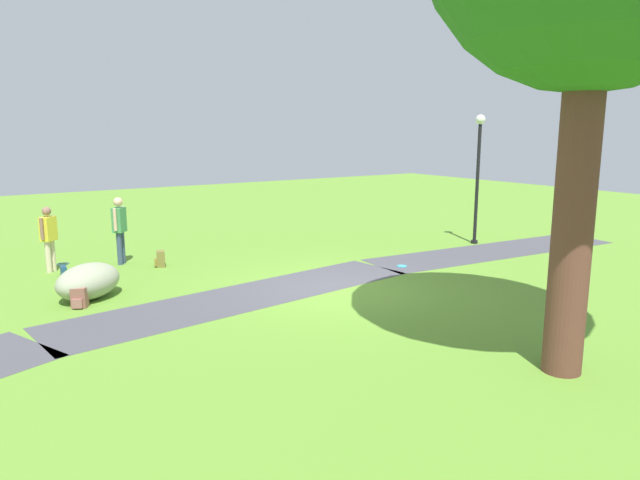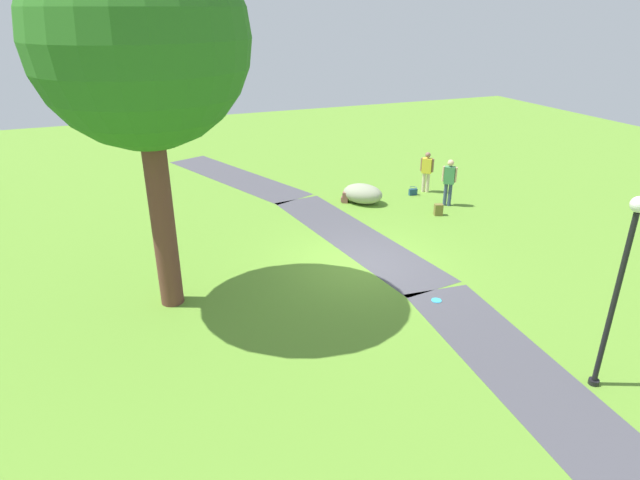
% 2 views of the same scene
% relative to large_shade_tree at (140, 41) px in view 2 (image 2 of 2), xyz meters
% --- Properties ---
extents(ground_plane, '(48.00, 48.00, 0.00)m').
position_rel_large_shade_tree_xyz_m(ground_plane, '(0.15, -5.20, -6.03)').
color(ground_plane, '#5F902E').
extents(footpath_segment_near, '(8.12, 2.42, 0.01)m').
position_rel_large_shade_tree_xyz_m(footpath_segment_near, '(-5.86, -6.04, -6.03)').
color(footpath_segment_near, '#47464D').
rests_on(footpath_segment_near, ground).
extents(footpath_segment_mid, '(8.16, 2.79, 0.01)m').
position_rel_large_shade_tree_xyz_m(footpath_segment_mid, '(2.10, -5.85, -6.03)').
color(footpath_segment_mid, '#47464D').
rests_on(footpath_segment_mid, ground).
extents(footpath_segment_far, '(8.10, 4.60, 0.01)m').
position_rel_large_shade_tree_xyz_m(footpath_segment_far, '(9.79, -3.88, -6.03)').
color(footpath_segment_far, '#47464D').
rests_on(footpath_segment_far, ground).
extents(large_shade_tree, '(4.50, 4.50, 8.34)m').
position_rel_large_shade_tree_xyz_m(large_shade_tree, '(0.00, 0.00, 0.00)').
color(large_shade_tree, brown).
rests_on(large_shade_tree, ground).
extents(lamp_post, '(0.28, 0.28, 3.81)m').
position_rel_large_shade_tree_xyz_m(lamp_post, '(-6.19, -7.12, -3.70)').
color(lamp_post, black).
rests_on(lamp_post, ground).
extents(lawn_boulder, '(1.80, 1.73, 0.72)m').
position_rel_large_shade_tree_xyz_m(lawn_boulder, '(4.80, -7.51, -5.68)').
color(lawn_boulder, '#979C7F').
rests_on(lawn_boulder, ground).
extents(woman_with_handbag, '(0.43, 0.42, 1.58)m').
position_rel_large_shade_tree_xyz_m(woman_with_handbag, '(5.06, -10.36, -5.12)').
color(woman_with_handbag, beige).
rests_on(woman_with_handbag, ground).
extents(man_near_boulder, '(0.41, 0.43, 1.71)m').
position_rel_large_shade_tree_xyz_m(man_near_boulder, '(3.42, -10.25, -5.04)').
color(man_near_boulder, '#364763').
rests_on(man_near_boulder, ground).
extents(handbag_on_grass, '(0.29, 0.33, 0.31)m').
position_rel_large_shade_tree_xyz_m(handbag_on_grass, '(4.90, -9.71, -5.89)').
color(handbag_on_grass, navy).
rests_on(handbag_on_grass, ground).
extents(backpack_by_boulder, '(0.34, 0.35, 0.40)m').
position_rel_large_shade_tree_xyz_m(backpack_by_boulder, '(5.10, -6.94, -5.84)').
color(backpack_by_boulder, brown).
rests_on(backpack_by_boulder, ground).
extents(spare_backpack_on_lawn, '(0.32, 0.33, 0.40)m').
position_rel_large_shade_tree_xyz_m(spare_backpack_on_lawn, '(2.69, -9.41, -5.84)').
color(spare_backpack_on_lawn, olive).
rests_on(spare_backpack_on_lawn, ground).
extents(frisbee_on_grass, '(0.25, 0.25, 0.02)m').
position_rel_large_shade_tree_xyz_m(frisbee_on_grass, '(-2.36, -6.06, -6.02)').
color(frisbee_on_grass, '#36A6CD').
rests_on(frisbee_on_grass, ground).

